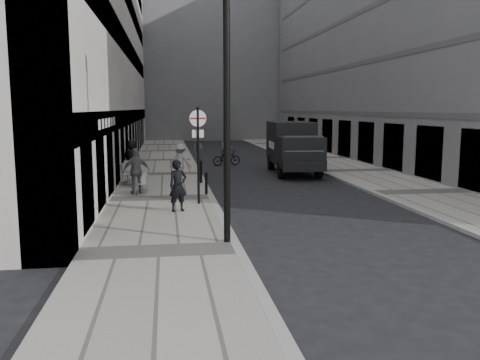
% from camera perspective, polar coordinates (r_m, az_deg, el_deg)
% --- Properties ---
extents(ground, '(120.00, 120.00, 0.00)m').
position_cam_1_polar(ground, '(10.60, 1.83, -12.07)').
color(ground, black).
rests_on(ground, ground).
extents(sidewalk, '(4.00, 60.00, 0.12)m').
position_cam_1_polar(sidewalk, '(28.03, -8.70, 0.59)').
color(sidewalk, '#9B948C').
rests_on(sidewalk, ground).
extents(far_sidewalk, '(4.00, 60.00, 0.12)m').
position_cam_1_polar(far_sidewalk, '(30.02, 12.80, 0.98)').
color(far_sidewalk, '#9B948C').
rests_on(far_sidewalk, ground).
extents(building_left, '(4.00, 45.00, 18.00)m').
position_cam_1_polar(building_left, '(34.97, -15.81, 16.55)').
color(building_left, beige).
rests_on(building_left, ground).
extents(building_right, '(6.00, 45.00, 20.00)m').
position_cam_1_polar(building_right, '(38.28, 16.96, 17.26)').
color(building_right, slate).
rests_on(building_right, ground).
extents(building_far, '(24.00, 16.00, 22.00)m').
position_cam_1_polar(building_far, '(66.29, -5.58, 14.37)').
color(building_far, slate).
rests_on(building_far, ground).
extents(walking_man, '(0.76, 0.65, 1.78)m').
position_cam_1_polar(walking_man, '(17.55, -6.98, -0.65)').
color(walking_man, black).
rests_on(walking_man, sidewalk).
extents(sign_post, '(0.61, 0.10, 3.58)m').
position_cam_1_polar(sign_post, '(18.77, -4.73, 4.24)').
color(sign_post, black).
rests_on(sign_post, sidewalk).
extents(lamppost, '(0.31, 0.31, 6.86)m').
position_cam_1_polar(lamppost, '(13.20, -1.51, 9.31)').
color(lamppost, black).
rests_on(lamppost, sidewalk).
extents(bollard_near, '(0.13, 0.13, 1.00)m').
position_cam_1_polar(bollard_near, '(24.33, -4.42, 0.87)').
color(bollard_near, black).
rests_on(bollard_near, sidewalk).
extents(bollard_far, '(0.11, 0.11, 0.85)m').
position_cam_1_polar(bollard_far, '(21.08, -3.80, -0.44)').
color(bollard_far, black).
rests_on(bollard_far, sidewalk).
extents(panel_van, '(2.66, 6.27, 2.89)m').
position_cam_1_polar(panel_van, '(28.75, 5.96, 3.97)').
color(panel_van, black).
rests_on(panel_van, ground).
extents(cyclist, '(1.96, 1.13, 2.00)m').
position_cam_1_polar(cyclist, '(32.61, -1.53, 2.99)').
color(cyclist, black).
rests_on(cyclist, ground).
extents(pedestrian_a, '(1.20, 0.74, 1.91)m').
position_cam_1_polar(pedestrian_a, '(21.45, -11.55, 0.99)').
color(pedestrian_a, slate).
rests_on(pedestrian_a, sidewalk).
extents(pedestrian_b, '(1.31, 1.02, 1.79)m').
position_cam_1_polar(pedestrian_b, '(25.51, -6.72, 2.07)').
color(pedestrian_b, gray).
rests_on(pedestrian_b, sidewalk).
extents(pedestrian_c, '(1.00, 0.73, 1.88)m').
position_cam_1_polar(pedestrian_c, '(27.73, -12.05, 2.52)').
color(pedestrian_c, black).
rests_on(pedestrian_c, sidewalk).
extents(cafe_table_near, '(0.80, 1.79, 1.02)m').
position_cam_1_polar(cafe_table_near, '(24.74, -12.48, 0.87)').
color(cafe_table_near, silver).
rests_on(cafe_table_near, sidewalk).
extents(cafe_table_mid, '(0.66, 1.50, 0.85)m').
position_cam_1_polar(cafe_table_mid, '(21.98, -10.90, -0.20)').
color(cafe_table_mid, '#B4B3B6').
rests_on(cafe_table_mid, sidewalk).
extents(cafe_table_far, '(0.63, 1.42, 0.81)m').
position_cam_1_polar(cafe_table_far, '(24.11, -11.87, 0.44)').
color(cafe_table_far, '#B3B3B5').
rests_on(cafe_table_far, sidewalk).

